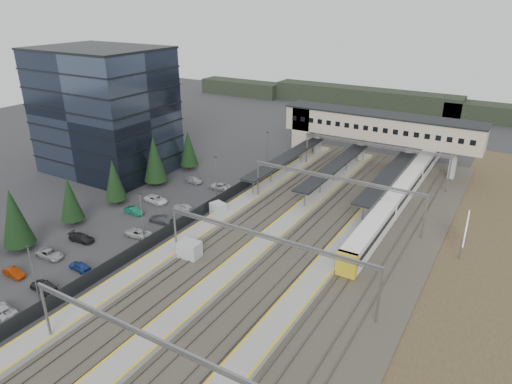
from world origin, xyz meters
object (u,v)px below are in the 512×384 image
Objects in this scene: relay_cabin_near at (189,250)px; footbridge at (366,127)px; train at (402,192)px; office_building at (105,111)px; billboard at (466,230)px; relay_cabin_far at (218,209)px.

relay_cabin_near is 0.08× the size of footbridge.
relay_cabin_near is 39.01m from train.
footbridge reaches higher than train.
office_building reaches higher than relay_cabin_near.
footbridge is at bearing 81.10° from relay_cabin_near.
billboard is (31.77, 20.91, 2.21)m from relay_cabin_near.
office_building reaches higher than train.
footbridge is 0.73× the size of train.
relay_cabin_near reaches higher than relay_cabin_far.
train is at bearing 13.89° from office_building.
train reaches higher than relay_cabin_far.
office_building is at bearing -145.53° from footbridge.
footbridge is (43.70, 30.00, -4.26)m from office_building.
train is at bearing 40.18° from relay_cabin_far.
office_building is 0.60× the size of footbridge.
relay_cabin_far is 39.26m from footbridge.
relay_cabin_near is (35.94, -19.60, -10.98)m from office_building.
office_building reaches higher than relay_cabin_far.
billboard reaches higher than relay_cabin_far.
relay_cabin_far is at bearing -167.44° from billboard.
relay_cabin_near is 0.05× the size of train.
billboard is (24.00, -28.69, -4.51)m from footbridge.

